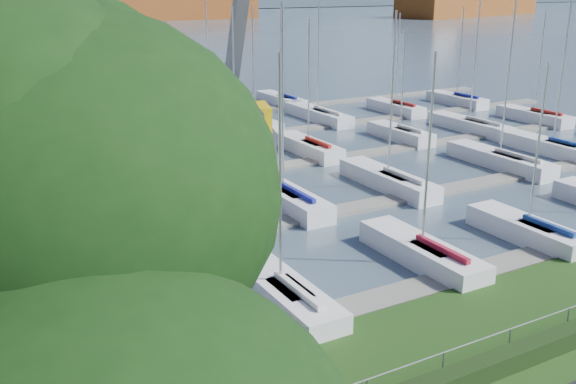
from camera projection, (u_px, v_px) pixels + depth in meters
hedge at (474, 373)px, 20.84m from camera, size 80.00×0.70×0.70m
fence at (467, 344)px, 20.90m from camera, size 80.00×0.04×0.04m
docks at (186, 181)px, 42.91m from camera, size 90.00×41.60×0.25m
tree at (18, 261)px, 6.83m from camera, size 6.44×8.54×12.84m
crane at (248, 86)px, 46.07m from camera, size 5.62×13.48×22.35m
cargo_ship_mid at (97, 10)px, 220.13m from camera, size 105.81×19.24×21.50m
cargo_ship_east at (464, 5)px, 254.99m from camera, size 78.58×36.39×21.50m
sailboat_fleet at (142, 93)px, 43.08m from camera, size 75.73×50.45×13.24m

